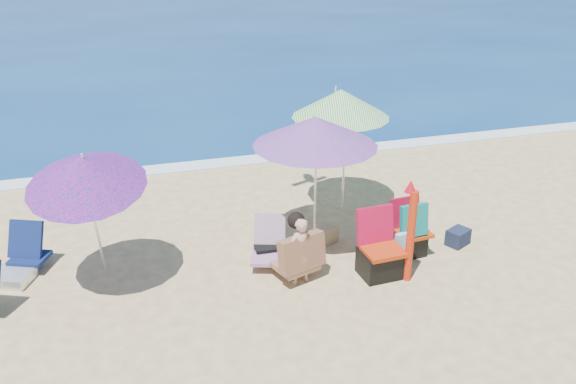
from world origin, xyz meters
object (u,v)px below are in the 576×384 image
object	(u,v)px
umbrella_blue	(84,171)
camp_chair_left	(379,257)
umbrella_striped	(341,103)
chair_rainbow	(270,249)
chair_navy	(19,264)
umbrella_turquoise	(315,131)
person_center	(300,251)
furled_umbrella	(411,227)
camp_chair_right	(408,235)

from	to	relation	value
umbrella_blue	camp_chair_left	xyz separation A→B (m)	(3.79, -0.76, -1.43)
camp_chair_left	umbrella_blue	bearing A→B (deg)	168.61
umbrella_striped	camp_chair_left	distance (m)	2.75
chair_rainbow	umbrella_blue	bearing A→B (deg)	-178.40
chair_navy	umbrella_striped	bearing A→B (deg)	9.39
umbrella_turquoise	person_center	size ratio (longest dim) A/B	2.11
camp_chair_left	person_center	xyz separation A→B (m)	(-1.13, 0.15, 0.19)
furled_umbrella	chair_rainbow	size ratio (longest dim) A/B	1.83
furled_umbrella	umbrella_striped	bearing A→B (deg)	92.36
chair_navy	person_center	distance (m)	3.95
umbrella_striped	chair_rainbow	xyz separation A→B (m)	(-1.59, -1.40, -1.70)
camp_chair_right	umbrella_striped	bearing A→B (deg)	103.22
camp_chair_left	person_center	size ratio (longest dim) A/B	0.97
umbrella_blue	camp_chair_right	distance (m)	4.67
umbrella_striped	umbrella_blue	size ratio (longest dim) A/B	1.02
umbrella_striped	chair_navy	xyz separation A→B (m)	(-5.09, -0.84, -1.69)
umbrella_striped	furled_umbrella	size ratio (longest dim) A/B	1.44
umbrella_striped	camp_chair_right	size ratio (longest dim) A/B	2.43
umbrella_turquoise	furled_umbrella	xyz separation A→B (m)	(0.93, -1.32, -1.02)
umbrella_turquoise	camp_chair_right	distance (m)	2.09
umbrella_blue	person_center	distance (m)	3.00
furled_umbrella	camp_chair_left	world-z (taller)	furled_umbrella
chair_rainbow	chair_navy	bearing A→B (deg)	170.83
umbrella_striped	furled_umbrella	distance (m)	2.68
furled_umbrella	camp_chair_left	size ratio (longest dim) A/B	1.55
umbrella_turquoise	umbrella_striped	distance (m)	1.41
camp_chair_left	person_center	world-z (taller)	person_center
umbrella_turquoise	person_center	bearing A→B (deg)	-118.82
chair_navy	person_center	world-z (taller)	person_center
furled_umbrella	camp_chair_left	distance (m)	0.66
umbrella_turquoise	furled_umbrella	distance (m)	1.91
person_center	umbrella_turquoise	bearing A→B (deg)	61.18
chair_rainbow	camp_chair_right	size ratio (longest dim) A/B	0.92
chair_navy	umbrella_blue	bearing A→B (deg)	-30.31
chair_navy	umbrella_turquoise	bearing A→B (deg)	-4.05
furled_umbrella	camp_chair_right	size ratio (longest dim) A/B	1.69
chair_navy	camp_chair_right	xyz separation A→B (m)	(5.52, -0.99, 0.13)
camp_chair_right	umbrella_blue	bearing A→B (deg)	175.39
umbrella_turquoise	umbrella_striped	bearing A→B (deg)	54.08
chair_navy	camp_chair_left	world-z (taller)	camp_chair_left
umbrella_striped	umbrella_blue	xyz separation A→B (m)	(-4.01, -1.47, -0.16)
umbrella_turquoise	chair_rainbow	world-z (taller)	umbrella_turquoise
chair_navy	camp_chair_right	bearing A→B (deg)	-10.16
furled_umbrella	chair_rainbow	xyz separation A→B (m)	(-1.70, 1.06, -0.64)
umbrella_turquoise	umbrella_striped	size ratio (longest dim) A/B	0.98
camp_chair_right	person_center	xyz separation A→B (m)	(-1.78, -0.26, 0.16)
umbrella_turquoise	umbrella_striped	xyz separation A→B (m)	(0.83, 1.14, 0.03)
umbrella_striped	chair_navy	bearing A→B (deg)	-170.61
umbrella_blue	furled_umbrella	bearing A→B (deg)	-13.55
furled_umbrella	chair_rainbow	bearing A→B (deg)	148.06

